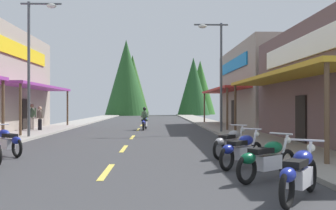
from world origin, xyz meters
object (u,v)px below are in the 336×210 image
object	(u,v)px
motorcycle_parked_right_3	(231,142)
pedestrian_browsing	(32,115)
motorcycle_parked_right_0	(299,173)
rider_cruising_lead	(145,120)
motorcycle_parked_right_2	(242,149)
motorcycle_parked_left_3	(7,141)
streetlamp_left	(34,51)
streetlamp_right	(216,62)
motorcycle_parked_right_1	(267,159)
pedestrian_by_shop	(40,117)

from	to	relation	value
motorcycle_parked_right_3	pedestrian_browsing	xyz separation A→B (m)	(-10.42, 12.71, 0.55)
motorcycle_parked_right_0	rider_cruising_lead	distance (m)	19.99
motorcycle_parked_right_2	motorcycle_parked_left_3	bearing A→B (deg)	113.24
streetlamp_left	pedestrian_browsing	size ratio (longest dim) A/B	3.89
motorcycle_parked_right_2	pedestrian_browsing	xyz separation A→B (m)	(-10.32, 14.75, 0.55)
motorcycle_parked_right_0	motorcycle_parked_right_2	distance (m)	3.58
pedestrian_browsing	motorcycle_parked_right_3	bearing A→B (deg)	50.28
streetlamp_right	motorcycle_parked_right_1	xyz separation A→B (m)	(-1.14, -14.41, -3.77)
motorcycle_parked_right_1	pedestrian_by_shop	xyz separation A→B (m)	(-9.84, 16.04, 0.44)
streetlamp_left	motorcycle_parked_right_1	size ratio (longest dim) A/B	3.95
motorcycle_parked_right_3	streetlamp_right	bearing A→B (deg)	34.21
motorcycle_parked_right_3	rider_cruising_lead	distance (m)	14.46
streetlamp_right	motorcycle_parked_right_1	distance (m)	14.94
rider_cruising_lead	pedestrian_by_shop	distance (m)	6.84
streetlamp_left	motorcycle_parked_right_1	xyz separation A→B (m)	(8.59, -10.98, -3.92)
motorcycle_parked_right_2	pedestrian_by_shop	xyz separation A→B (m)	(-9.66, 14.27, 0.44)
motorcycle_parked_left_3	streetlamp_right	bearing A→B (deg)	-86.09
motorcycle_parked_right_0	motorcycle_parked_right_2	world-z (taller)	same
pedestrian_browsing	streetlamp_right	bearing A→B (deg)	90.62
streetlamp_right	motorcycle_parked_left_3	bearing A→B (deg)	-130.84
streetlamp_right	motorcycle_parked_right_2	world-z (taller)	streetlamp_right
streetlamp_left	motorcycle_parked_right_0	distance (m)	15.91
streetlamp_left	motorcycle_parked_right_2	world-z (taller)	streetlamp_left
motorcycle_parked_right_1	motorcycle_parked_left_3	xyz separation A→B (m)	(-7.45, 4.47, 0.00)
motorcycle_parked_right_2	pedestrian_by_shop	distance (m)	17.24
streetlamp_right	streetlamp_left	bearing A→B (deg)	-160.58
streetlamp_left	motorcycle_parked_left_3	distance (m)	7.68
pedestrian_by_shop	motorcycle_parked_right_1	bearing A→B (deg)	-110.50
motorcycle_parked_right_0	rider_cruising_lead	bearing A→B (deg)	45.45
motorcycle_parked_right_2	rider_cruising_lead	world-z (taller)	rider_cruising_lead
motorcycle_parked_right_3	rider_cruising_lead	world-z (taller)	rider_cruising_lead
motorcycle_parked_right_3	pedestrian_browsing	bearing A→B (deg)	80.09
streetlamp_right	motorcycle_parked_right_1	size ratio (longest dim) A/B	3.80
streetlamp_right	motorcycle_parked_right_3	world-z (taller)	streetlamp_right
motorcycle_parked_right_3	pedestrian_by_shop	distance (m)	15.65
motorcycle_parked_right_1	motorcycle_parked_left_3	world-z (taller)	same
motorcycle_parked_left_3	pedestrian_by_shop	distance (m)	11.82
motorcycle_parked_right_2	pedestrian_by_shop	world-z (taller)	pedestrian_by_shop
motorcycle_parked_left_3	rider_cruising_lead	size ratio (longest dim) A/B	0.74
rider_cruising_lead	pedestrian_browsing	size ratio (longest dim) A/B	1.21
motorcycle_parked_right_2	rider_cruising_lead	distance (m)	16.44
motorcycle_parked_right_0	motorcycle_parked_right_2	bearing A→B (deg)	39.50
streetlamp_right	pedestrian_by_shop	bearing A→B (deg)	171.55
streetlamp_right	motorcycle_parked_right_3	distance (m)	11.31
motorcycle_parked_left_3	rider_cruising_lead	world-z (taller)	rider_cruising_lead
pedestrian_browsing	motorcycle_parked_right_1	bearing A→B (deg)	43.34
motorcycle_parked_right_1	motorcycle_parked_right_2	world-z (taller)	same
pedestrian_browsing	motorcycle_parked_right_2	bearing A→B (deg)	45.90
motorcycle_parked_right_3	motorcycle_parked_right_1	bearing A→B (deg)	-138.19
motorcycle_parked_right_1	rider_cruising_lead	bearing A→B (deg)	62.18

